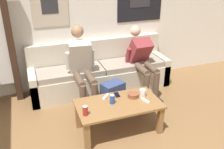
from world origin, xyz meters
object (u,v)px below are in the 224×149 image
(game_controller_near_left, at_px, (145,100))
(drink_can_red, at_px, (85,111))
(person_seated_adult, at_px, (82,64))
(drink_can_blue, at_px, (112,99))
(coffee_table, at_px, (119,108))
(pillar_candle, at_px, (143,93))
(cell_phone, at_px, (117,95))
(game_controller_near_right, at_px, (106,97))
(person_seated_teen, at_px, (142,58))
(ceramic_bowl, at_px, (133,95))
(couch, at_px, (100,73))
(backpack, at_px, (113,95))

(game_controller_near_left, bearing_deg, drink_can_red, -177.26)
(person_seated_adult, relative_size, drink_can_blue, 10.11)
(coffee_table, bearing_deg, pillar_candle, 8.73)
(drink_can_blue, bearing_deg, pillar_candle, 4.08)
(drink_can_blue, bearing_deg, cell_phone, 53.49)
(drink_can_blue, relative_size, game_controller_near_right, 0.98)
(game_controller_near_left, bearing_deg, drink_can_blue, 166.72)
(drink_can_blue, distance_m, game_controller_near_right, 0.18)
(drink_can_blue, bearing_deg, game_controller_near_right, 100.51)
(person_seated_teen, xyz_separation_m, game_controller_near_right, (-0.92, -0.78, -0.17))
(drink_can_red, bearing_deg, person_seated_teen, 40.29)
(person_seated_teen, bearing_deg, ceramic_bowl, -121.99)
(ceramic_bowl, height_order, game_controller_near_right, ceramic_bowl)
(game_controller_near_left, bearing_deg, person_seated_teen, 66.90)
(couch, height_order, game_controller_near_right, couch)
(game_controller_near_left, relative_size, cell_phone, 1.05)
(couch, xyz_separation_m, backpack, (0.00, -0.67, -0.10))
(drink_can_red, bearing_deg, pillar_candle, 11.54)
(drink_can_blue, bearing_deg, person_seated_adult, 101.90)
(person_seated_adult, xyz_separation_m, game_controller_near_left, (0.63, -1.00, -0.23))
(coffee_table, distance_m, drink_can_red, 0.52)
(drink_can_red, relative_size, game_controller_near_right, 0.98)
(backpack, relative_size, drink_can_blue, 3.38)
(pillar_candle, height_order, drink_can_red, drink_can_red)
(backpack, distance_m, pillar_candle, 0.65)
(couch, bearing_deg, ceramic_bowl, -84.88)
(backpack, distance_m, drink_can_blue, 0.68)
(game_controller_near_right, height_order, cell_phone, game_controller_near_right)
(backpack, bearing_deg, drink_can_blue, -111.46)
(backpack, height_order, drink_can_blue, drink_can_blue)
(drink_can_blue, bearing_deg, coffee_table, -17.38)
(ceramic_bowl, xyz_separation_m, drink_can_red, (-0.73, -0.19, 0.02))
(backpack, height_order, cell_phone, cell_phone)
(backpack, relative_size, pillar_candle, 3.60)
(person_seated_teen, relative_size, drink_can_blue, 8.96)
(couch, height_order, coffee_table, couch)
(backpack, bearing_deg, person_seated_teen, 29.85)
(ceramic_bowl, relative_size, cell_phone, 1.08)
(ceramic_bowl, relative_size, drink_can_blue, 1.23)
(ceramic_bowl, bearing_deg, game_controller_near_left, -53.65)
(person_seated_teen, relative_size, cell_phone, 7.88)
(person_seated_adult, bearing_deg, game_controller_near_left, -57.82)
(backpack, relative_size, game_controller_near_left, 2.84)
(backpack, relative_size, ceramic_bowl, 2.74)
(ceramic_bowl, distance_m, game_controller_near_left, 0.19)
(person_seated_adult, xyz_separation_m, drink_can_red, (-0.21, -1.04, -0.18))
(coffee_table, relative_size, person_seated_adult, 0.90)
(person_seated_adult, height_order, cell_phone, person_seated_adult)
(person_seated_adult, bearing_deg, person_seated_teen, 3.12)
(coffee_table, distance_m, cell_phone, 0.23)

